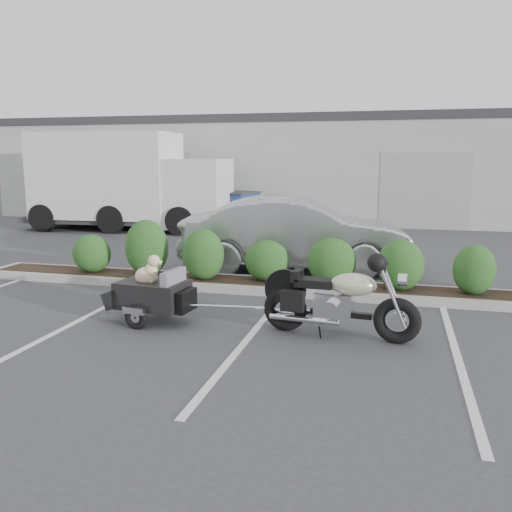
% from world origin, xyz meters
% --- Properties ---
extents(ground, '(90.00, 90.00, 0.00)m').
position_xyz_m(ground, '(0.00, 0.00, 0.00)').
color(ground, '#38383A').
rests_on(ground, ground).
extents(planter_kerb, '(12.00, 1.00, 0.15)m').
position_xyz_m(planter_kerb, '(1.00, 2.20, 0.07)').
color(planter_kerb, '#9E9E93').
rests_on(planter_kerb, ground).
extents(building, '(26.00, 10.00, 4.00)m').
position_xyz_m(building, '(0.00, 17.00, 2.00)').
color(building, '#9EA099').
rests_on(building, ground).
extents(motorcycle, '(2.19, 0.79, 1.26)m').
position_xyz_m(motorcycle, '(2.38, -0.18, 0.50)').
color(motorcycle, black).
rests_on(motorcycle, ground).
extents(pet_trailer, '(1.76, 0.99, 1.04)m').
position_xyz_m(pet_trailer, '(-0.40, -0.16, 0.44)').
color(pet_trailer, black).
rests_on(pet_trailer, ground).
extents(sedan, '(5.09, 2.49, 1.61)m').
position_xyz_m(sedan, '(1.01, 4.07, 0.80)').
color(sedan, '#A2A2A9').
rests_on(sedan, ground).
extents(dumpster, '(2.22, 1.84, 1.26)m').
position_xyz_m(dumpster, '(-2.66, 11.00, 0.64)').
color(dumpster, navy).
rests_on(dumpster, ground).
extents(delivery_truck, '(7.24, 2.86, 3.25)m').
position_xyz_m(delivery_truck, '(-5.75, 9.48, 1.56)').
color(delivery_truck, silver).
rests_on(delivery_truck, ground).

